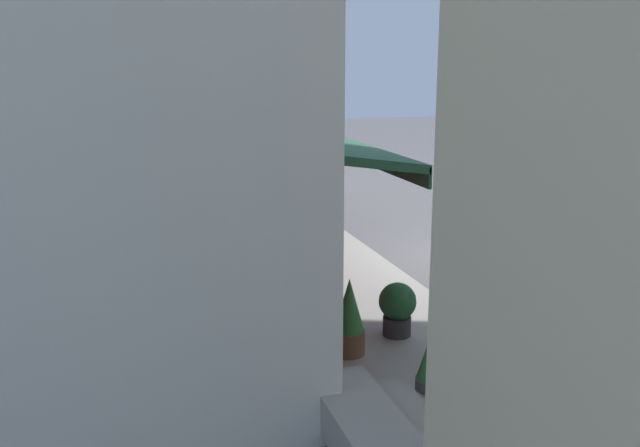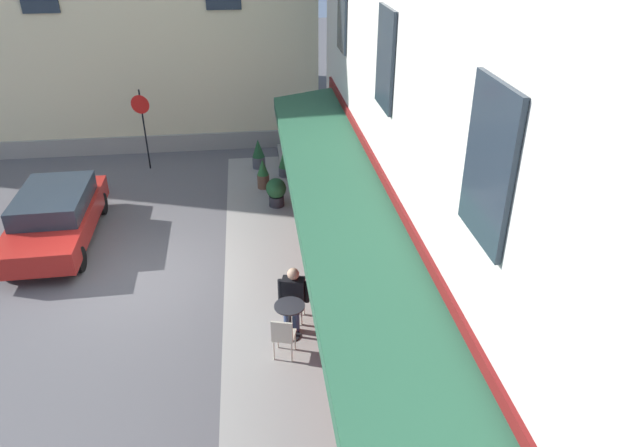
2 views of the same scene
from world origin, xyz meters
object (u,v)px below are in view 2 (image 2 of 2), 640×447
at_px(cafe_chair_cream_near_door, 295,295).
at_px(parked_car_red, 55,216).
at_px(seated_patron_in_black, 293,295).
at_px(potted_plant_entrance_right, 307,180).
at_px(potted_plant_entrance_left, 285,161).
at_px(potted_plant_by_steps, 276,191).
at_px(potted_plant_mid_terrace, 263,174).
at_px(cafe_chair_cream_kerbside, 283,335).
at_px(no_parking_sign, 142,115).
at_px(cafe_table_near_entrance, 290,316).
at_px(potted_plant_under_sign, 258,154).

distance_m(cafe_chair_cream_near_door, parked_car_red, 6.87).
xyz_separation_m(seated_patron_in_black, potted_plant_entrance_right, (5.81, -0.90, -0.14)).
height_order(cafe_chair_cream_near_door, seated_patron_in_black, seated_patron_in_black).
distance_m(potted_plant_entrance_right, potted_plant_entrance_left, 1.70).
distance_m(potted_plant_by_steps, potted_plant_mid_terrace, 1.30).
bearing_deg(cafe_chair_cream_kerbside, no_parking_sign, 21.12).
distance_m(potted_plant_by_steps, parked_car_red, 5.74).
relative_size(seated_patron_in_black, potted_plant_entrance_right, 1.13).
relative_size(cafe_chair_cream_near_door, potted_plant_entrance_right, 0.81).
distance_m(cafe_table_near_entrance, seated_patron_in_black, 0.46).
relative_size(cafe_chair_cream_kerbside, seated_patron_in_black, 0.71).
bearing_deg(potted_plant_entrance_right, potted_plant_under_sign, 29.31).
distance_m(potted_plant_entrance_left, potted_plant_mid_terrace, 1.08).
relative_size(potted_plant_under_sign, parked_car_red, 0.22).
height_order(cafe_table_near_entrance, cafe_chair_cream_kerbside, cafe_chair_cream_kerbside).
bearing_deg(no_parking_sign, potted_plant_under_sign, -96.00).
bearing_deg(no_parking_sign, seated_patron_in_black, -155.11).
bearing_deg(no_parking_sign, cafe_table_near_entrance, -156.66).
bearing_deg(no_parking_sign, cafe_chair_cream_kerbside, -158.88).
distance_m(potted_plant_under_sign, potted_plant_by_steps, 2.86).
relative_size(cafe_chair_cream_near_door, potted_plant_entrance_left, 0.91).
height_order(cafe_chair_cream_near_door, potted_plant_entrance_left, potted_plant_entrance_left).
bearing_deg(cafe_chair_cream_near_door, parked_car_red, 55.73).
xyz_separation_m(cafe_chair_cream_kerbside, parked_car_red, (5.09, 5.35, 0.16)).
bearing_deg(no_parking_sign, cafe_chair_cream_near_door, -154.28).
bearing_deg(cafe_table_near_entrance, parked_car_red, 50.95).
bearing_deg(parked_car_red, cafe_table_near_entrance, -129.05).
height_order(seated_patron_in_black, potted_plant_under_sign, seated_patron_in_black).
xyz_separation_m(cafe_chair_cream_kerbside, potted_plant_under_sign, (9.20, 0.16, -0.07)).
relative_size(potted_plant_by_steps, parked_car_red, 0.19).
bearing_deg(cafe_chair_cream_kerbside, potted_plant_by_steps, -2.18).
xyz_separation_m(no_parking_sign, potted_plant_by_steps, (-3.20, -3.94, -1.34)).
distance_m(cafe_chair_cream_kerbside, potted_plant_entrance_right, 6.92).
distance_m(no_parking_sign, parked_car_red, 4.90).
xyz_separation_m(cafe_table_near_entrance, cafe_chair_cream_near_door, (0.61, -0.15, 0.06)).
height_order(no_parking_sign, potted_plant_by_steps, no_parking_sign).
bearing_deg(cafe_chair_cream_kerbside, parked_car_red, 46.44).
xyz_separation_m(cafe_table_near_entrance, parked_car_red, (4.48, 5.52, 0.22)).
bearing_deg(potted_plant_mid_terrace, parked_car_red, 115.80).
relative_size(cafe_chair_cream_kerbside, potted_plant_entrance_right, 0.81).
xyz_separation_m(potted_plant_entrance_right, potted_plant_entrance_left, (1.61, 0.53, -0.06)).
bearing_deg(potted_plant_by_steps, parked_car_red, 102.95).
bearing_deg(potted_plant_under_sign, potted_plant_entrance_right, -150.69).
bearing_deg(cafe_table_near_entrance, cafe_chair_cream_kerbside, 164.33).
xyz_separation_m(no_parking_sign, potted_plant_mid_terrace, (-1.94, -3.62, -1.34)).
bearing_deg(potted_plant_entrance_left, potted_plant_mid_terrace, 137.80).
bearing_deg(potted_plant_by_steps, potted_plant_entrance_left, -11.08).
bearing_deg(potted_plant_entrance_right, no_parking_sign, 60.55).
height_order(cafe_chair_cream_kerbside, potted_plant_by_steps, cafe_chair_cream_kerbside).
distance_m(potted_plant_mid_terrace, parked_car_red, 5.86).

